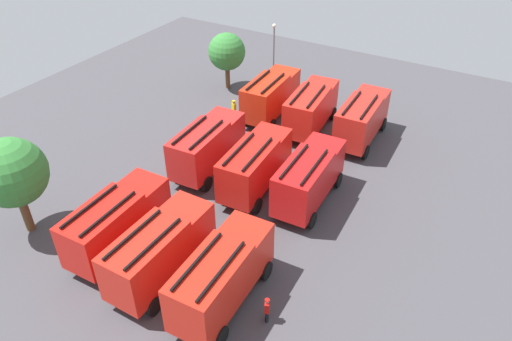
{
  "coord_description": "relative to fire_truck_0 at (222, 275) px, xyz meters",
  "views": [
    {
      "loc": [
        -23.75,
        -13.88,
        20.91
      ],
      "look_at": [
        0.0,
        0.0,
        1.4
      ],
      "focal_mm": 33.81,
      "sensor_mm": 36.0,
      "label": 1
    }
  ],
  "objects": [
    {
      "name": "fire_truck_3",
      "position": [
        -0.18,
        3.96,
        0.0
      ],
      "size": [
        7.2,
        2.76,
        3.88
      ],
      "rotation": [
        0.0,
        0.0,
        0.0
      ],
      "color": "red",
      "rests_on": "ground"
    },
    {
      "name": "firefighter_0",
      "position": [
        15.88,
        1.77,
        -1.2
      ],
      "size": [
        0.45,
        0.48,
        1.71
      ],
      "rotation": [
        0.0,
        0.0,
        3.82
      ],
      "color": "black",
      "rests_on": "ground"
    },
    {
      "name": "fire_truck_6",
      "position": [
        0.37,
        7.64,
        0.0
      ],
      "size": [
        7.27,
        2.93,
        3.88
      ],
      "rotation": [
        0.0,
        0.0,
        0.03
      ],
      "color": "red",
      "rests_on": "ground"
    },
    {
      "name": "traffic_cone_1",
      "position": [
        15.3,
        1.61,
        -1.79
      ],
      "size": [
        0.51,
        0.51,
        0.73
      ],
      "primitive_type": "cone",
      "color": "#F2600C",
      "rests_on": "ground"
    },
    {
      "name": "lamppost",
      "position": [
        25.0,
        10.63,
        1.54
      ],
      "size": [
        0.36,
        0.36,
        6.26
      ],
      "color": "slate",
      "rests_on": "ground"
    },
    {
      "name": "fire_truck_1",
      "position": [
        10.1,
        -0.21,
        0.0
      ],
      "size": [
        7.3,
        3.01,
        3.88
      ],
      "rotation": [
        0.0,
        0.0,
        0.04
      ],
      "color": "red",
      "rests_on": "ground"
    },
    {
      "name": "fire_truck_0",
      "position": [
        0.0,
        0.0,
        0.0
      ],
      "size": [
        7.29,
        2.98,
        3.88
      ],
      "rotation": [
        0.0,
        0.0,
        0.04
      ],
      "color": "red",
      "rests_on": "ground"
    },
    {
      "name": "fire_truck_7",
      "position": [
        9.89,
        7.85,
        0.0
      ],
      "size": [
        7.33,
        3.1,
        3.88
      ],
      "rotation": [
        0.0,
        0.0,
        0.06
      ],
      "color": "red",
      "rests_on": "ground"
    },
    {
      "name": "fire_truck_8",
      "position": [
        19.4,
        7.83,
        0.0
      ],
      "size": [
        7.32,
        3.05,
        3.88
      ],
      "rotation": [
        0.0,
        0.0,
        0.05
      ],
      "color": "red",
      "rests_on": "ground"
    },
    {
      "name": "fire_truck_5",
      "position": [
        18.99,
        3.8,
        0.0
      ],
      "size": [
        7.4,
        3.31,
        3.88
      ],
      "rotation": [
        0.0,
        0.0,
        0.1
      ],
      "color": "red",
      "rests_on": "ground"
    },
    {
      "name": "firefighter_2",
      "position": [
        17.31,
        10.32,
        -1.12
      ],
      "size": [
        0.4,
        0.48,
        1.82
      ],
      "rotation": [
        0.0,
        0.0,
        5.84
      ],
      "color": "black",
      "rests_on": "ground"
    },
    {
      "name": "traffic_cone_2",
      "position": [
        14.89,
        2.39,
        -1.79
      ],
      "size": [
        0.51,
        0.51,
        0.72
      ],
      "primitive_type": "cone",
      "color": "#F2600C",
      "rests_on": "ground"
    },
    {
      "name": "tree_0",
      "position": [
        -1.33,
        13.88,
        2.26
      ],
      "size": [
        4.23,
        4.23,
        6.55
      ],
      "color": "brown",
      "rests_on": "ground"
    },
    {
      "name": "fire_truck_2",
      "position": [
        19.45,
        -0.45,
        0.0
      ],
      "size": [
        7.29,
        2.99,
        3.88
      ],
      "rotation": [
        0.0,
        0.0,
        0.04
      ],
      "color": "red",
      "rests_on": "ground"
    },
    {
      "name": "firefighter_1",
      "position": [
        0.15,
        -2.6,
        -1.26
      ],
      "size": [
        0.48,
        0.38,
        1.61
      ],
      "rotation": [
        0.0,
        0.0,
        1.97
      ],
      "color": "black",
      "rests_on": "ground"
    },
    {
      "name": "fire_truck_4",
      "position": [
        9.55,
        3.61,
        0.0
      ],
      "size": [
        7.36,
        3.17,
        3.88
      ],
      "rotation": [
        0.0,
        0.0,
        0.07
      ],
      "color": "red",
      "rests_on": "ground"
    },
    {
      "name": "tree_1",
      "position": [
        22.42,
        14.29,
        1.54
      ],
      "size": [
        3.54,
        3.54,
        5.49
      ],
      "color": "brown",
      "rests_on": "ground"
    },
    {
      "name": "traffic_cone_0",
      "position": [
        3.13,
        2.13,
        -1.83
      ],
      "size": [
        0.45,
        0.45,
        0.64
      ],
      "primitive_type": "cone",
      "color": "#F2600C",
      "rests_on": "ground"
    },
    {
      "name": "ground_plane",
      "position": [
        9.82,
        3.71,
        -2.15
      ],
      "size": [
        56.17,
        56.17,
        0.0
      ],
      "primitive_type": "plane",
      "color": "#423F44"
    }
  ]
}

